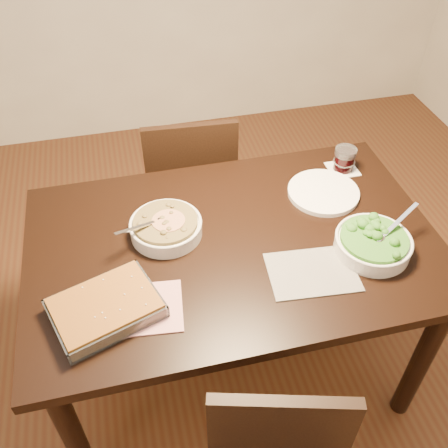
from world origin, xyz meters
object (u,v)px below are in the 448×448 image
wine_tumbler (345,159)px  chair_far (191,182)px  stew_bowl (166,227)px  dinner_plate (323,192)px  broccoli_bowl (373,243)px  baking_dish (106,308)px  table (233,260)px

wine_tumbler → chair_far: bearing=144.6°
stew_bowl → dinner_plate: (0.61, 0.08, -0.02)m
broccoli_bowl → baking_dish: bearing=-176.2°
dinner_plate → chair_far: chair_far is taller
chair_far → table: bearing=96.5°
baking_dish → chair_far: bearing=46.6°
dinner_plate → chair_far: (-0.42, 0.52, -0.28)m
table → broccoli_bowl: (0.44, -0.15, 0.13)m
stew_bowl → broccoli_bowl: size_ratio=0.94×
stew_bowl → table: bearing=-21.8°
dinner_plate → broccoli_bowl: bearing=-81.7°
table → chair_far: (-0.03, 0.69, -0.17)m
broccoli_bowl → wine_tumbler: 0.45m
baking_dish → dinner_plate: bearing=5.2°
table → baking_dish: baking_dish is taller
stew_bowl → chair_far: chair_far is taller
stew_bowl → chair_far: 0.70m
table → wine_tumbler: wine_tumbler is taller
table → chair_far: 0.71m
broccoli_bowl → chair_far: bearing=119.2°
baking_dish → dinner_plate: baking_dish is taller
broccoli_bowl → baking_dish: 0.88m
dinner_plate → table: bearing=-157.4°
baking_dish → table: bearing=6.5°
wine_tumbler → chair_far: (-0.56, 0.40, -0.32)m
wine_tumbler → stew_bowl: bearing=-164.7°
stew_bowl → wine_tumbler: 0.77m
table → wine_tumbler: 0.62m
stew_bowl → chair_far: size_ratio=0.30×
stew_bowl → baking_dish: (-0.22, -0.30, -0.01)m
baking_dish → stew_bowl: bearing=34.1°
table → stew_bowl: stew_bowl is taller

